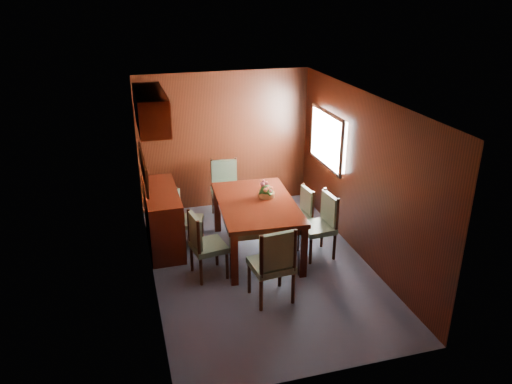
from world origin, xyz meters
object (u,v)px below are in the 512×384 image
object	(u,v)px
chair_right_near	(322,222)
chair_head	(274,261)
chair_left_near	(203,242)
sideboard	(163,218)
flower_centerpiece	(267,189)
dining_table	(256,209)

from	to	relation	value
chair_right_near	chair_head	bearing A→B (deg)	128.24
chair_left_near	sideboard	bearing A→B (deg)	-167.29
chair_left_near	flower_centerpiece	bearing A→B (deg)	109.79
chair_left_near	chair_head	world-z (taller)	chair_head
sideboard	chair_left_near	xyz separation A→B (m)	(0.43, -1.06, 0.08)
dining_table	sideboard	bearing A→B (deg)	159.07
dining_table	chair_left_near	distance (m)	1.00
chair_head	chair_right_near	bearing A→B (deg)	36.78
chair_left_near	chair_right_near	bearing A→B (deg)	84.56
sideboard	chair_head	size ratio (longest dim) A/B	1.33
sideboard	chair_left_near	distance (m)	1.15
dining_table	flower_centerpiece	world-z (taller)	flower_centerpiece
sideboard	flower_centerpiece	distance (m)	1.65
sideboard	flower_centerpiece	xyz separation A→B (m)	(1.50, -0.46, 0.49)
chair_head	flower_centerpiece	xyz separation A→B (m)	(0.34, 1.42, 0.36)
chair_head	flower_centerpiece	size ratio (longest dim) A/B	4.09
dining_table	chair_head	xyz separation A→B (m)	(-0.14, -1.29, -0.12)
sideboard	flower_centerpiece	world-z (taller)	flower_centerpiece
chair_right_near	chair_head	world-z (taller)	chair_head
sideboard	chair_left_near	world-z (taller)	chair_left_near
chair_left_near	dining_table	bearing A→B (deg)	108.48
dining_table	flower_centerpiece	distance (m)	0.34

